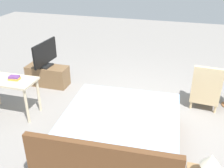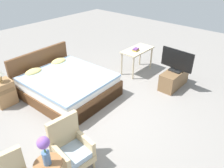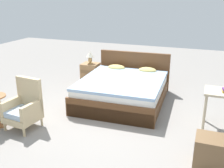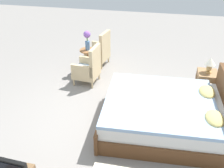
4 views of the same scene
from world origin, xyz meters
name	(u,v)px [view 4 (image 4 of 4)]	position (x,y,z in m)	size (l,w,h in m)	color
ground_plane	(103,120)	(0.00, 0.00, 0.00)	(16.00, 16.00, 0.00)	gray
bed	(166,114)	(-0.03, 1.15, 0.30)	(1.91, 2.23, 0.96)	brown
armchair_by_window_left	(99,52)	(-2.36, -0.67, 0.37)	(0.63, 0.63, 0.92)	#CCB284
armchair_by_window_right	(88,68)	(-1.35, -0.67, 0.37)	(0.59, 0.59, 0.92)	#CCB284
side_table	(88,58)	(-1.86, -0.82, 0.38)	(0.40, 0.40, 0.61)	#936038
flower_vase	(87,38)	(-1.86, -0.82, 0.90)	(0.17, 0.17, 0.48)	#4C709E
nightstand	(206,85)	(-1.24, 1.94, 0.30)	(0.44, 0.41, 0.60)	#997047
table_lamp	(210,63)	(-1.24, 1.94, 0.81)	(0.22, 0.22, 0.33)	tan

